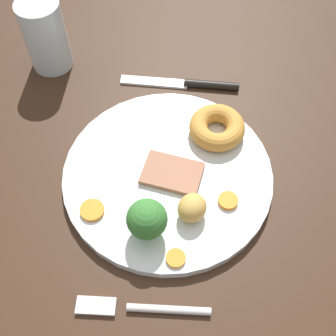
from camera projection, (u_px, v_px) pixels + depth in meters
dining_table at (180, 172)px, 60.57cm from camera, size 120.00×84.00×3.60cm
dinner_plate at (168, 175)px, 57.41cm from camera, size 27.88×27.88×1.40cm
meat_slice_main at (172, 173)px, 56.25cm from camera, size 6.83×8.67×0.80cm
yorkshire_pudding at (217, 127)px, 59.22cm from camera, size 7.81×7.81×2.60cm
roast_potato_left at (192, 208)px, 52.12cm from camera, size 5.07×4.89×3.26cm
carrot_coin_front at (228, 201)px, 54.18cm from camera, size 2.54×2.54×0.58cm
carrot_coin_back at (177, 258)px, 50.11cm from camera, size 2.34×2.34×0.47cm
carrot_coin_side at (93, 210)px, 53.47cm from camera, size 3.04×3.04×0.55cm
broccoli_floret at (147, 219)px, 49.64cm from camera, size 4.87×4.87×5.63cm
fork at (139, 308)px, 48.25cm from camera, size 2.01×15.25×0.90cm
knife at (190, 84)px, 66.71cm from camera, size 2.51×18.55×1.20cm
water_glass at (46, 35)px, 65.10cm from camera, size 6.54×6.54×11.21cm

